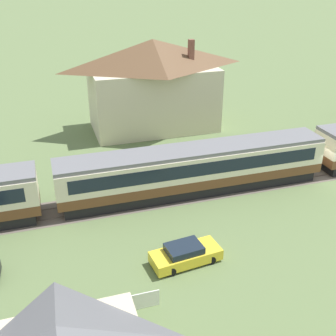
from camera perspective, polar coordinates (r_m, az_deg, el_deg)
ground_plane at (r=39.48m, az=20.70°, el=-1.22°), size 600.00×600.00×0.00m
passenger_train at (r=33.90m, az=3.98°, el=0.08°), size 68.25×3.12×3.91m
railway_track at (r=34.33m, az=0.79°, el=-3.59°), size 128.22×3.60×0.04m
station_house_brown_roof at (r=46.57m, az=-2.01°, el=11.32°), size 14.46×7.90×9.79m
parked_car_yellow at (r=26.88m, az=2.37°, el=-11.60°), size 4.58×2.27×1.33m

